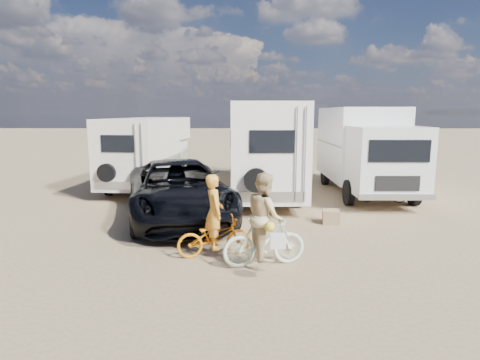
{
  "coord_description": "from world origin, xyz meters",
  "views": [
    {
      "loc": [
        -0.89,
        -8.68,
        3.09
      ],
      "look_at": [
        -1.02,
        1.8,
        1.3
      ],
      "focal_mm": 29.7,
      "sensor_mm": 36.0,
      "label": 1
    }
  ],
  "objects_px": {
    "rv_left": "(148,153)",
    "dark_suv": "(178,190)",
    "rider_man": "(214,220)",
    "cooler": "(228,198)",
    "crate": "(331,217)",
    "rider_woman": "(265,224)",
    "bike_man": "(215,237)",
    "bike_woman": "(264,241)",
    "rv_main": "(262,149)",
    "box_truck": "(366,151)",
    "bike_parked": "(383,191)"
  },
  "relations": [
    {
      "from": "rv_left",
      "to": "dark_suv",
      "type": "bearing_deg",
      "value": -62.01
    },
    {
      "from": "rv_left",
      "to": "rider_man",
      "type": "xyz_separation_m",
      "value": [
        3.35,
        -8.08,
        -0.62
      ]
    },
    {
      "from": "cooler",
      "to": "crate",
      "type": "xyz_separation_m",
      "value": [
        3.01,
        -2.12,
        -0.06
      ]
    },
    {
      "from": "rider_woman",
      "to": "bike_man",
      "type": "bearing_deg",
      "value": 48.55
    },
    {
      "from": "cooler",
      "to": "bike_woman",
      "type": "bearing_deg",
      "value": -103.78
    },
    {
      "from": "rv_main",
      "to": "rider_man",
      "type": "height_order",
      "value": "rv_main"
    },
    {
      "from": "box_truck",
      "to": "rider_man",
      "type": "bearing_deg",
      "value": -128.05
    },
    {
      "from": "rv_main",
      "to": "bike_woman",
      "type": "height_order",
      "value": "rv_main"
    },
    {
      "from": "box_truck",
      "to": "bike_woman",
      "type": "bearing_deg",
      "value": -120.05
    },
    {
      "from": "rv_left",
      "to": "crate",
      "type": "relative_size",
      "value": 13.09
    },
    {
      "from": "cooler",
      "to": "crate",
      "type": "relative_size",
      "value": 1.32
    },
    {
      "from": "crate",
      "to": "bike_man",
      "type": "bearing_deg",
      "value": -139.75
    },
    {
      "from": "rv_left",
      "to": "bike_parked",
      "type": "height_order",
      "value": "rv_left"
    },
    {
      "from": "bike_man",
      "to": "bike_parked",
      "type": "relative_size",
      "value": 1.02
    },
    {
      "from": "box_truck",
      "to": "bike_woman",
      "type": "height_order",
      "value": "box_truck"
    },
    {
      "from": "box_truck",
      "to": "crate",
      "type": "height_order",
      "value": "box_truck"
    },
    {
      "from": "bike_man",
      "to": "rider_woman",
      "type": "distance_m",
      "value": 1.27
    },
    {
      "from": "dark_suv",
      "to": "cooler",
      "type": "relative_size",
      "value": 9.78
    },
    {
      "from": "rv_left",
      "to": "rider_woman",
      "type": "xyz_separation_m",
      "value": [
        4.4,
        -8.64,
        -0.56
      ]
    },
    {
      "from": "bike_man",
      "to": "rider_man",
      "type": "distance_m",
      "value": 0.38
    },
    {
      "from": "rider_woman",
      "to": "cooler",
      "type": "bearing_deg",
      "value": -3.23
    },
    {
      "from": "bike_parked",
      "to": "rider_woman",
      "type": "bearing_deg",
      "value": 152.65
    },
    {
      "from": "dark_suv",
      "to": "bike_parked",
      "type": "height_order",
      "value": "dark_suv"
    },
    {
      "from": "rv_main",
      "to": "crate",
      "type": "distance_m",
      "value": 4.95
    },
    {
      "from": "rv_main",
      "to": "rider_man",
      "type": "xyz_separation_m",
      "value": [
        -1.32,
        -6.98,
        -0.9
      ]
    },
    {
      "from": "bike_man",
      "to": "crate",
      "type": "xyz_separation_m",
      "value": [
        3.09,
        2.62,
        -0.24
      ]
    },
    {
      "from": "rider_man",
      "to": "bike_man",
      "type": "bearing_deg",
      "value": -0.0
    },
    {
      "from": "dark_suv",
      "to": "bike_woman",
      "type": "bearing_deg",
      "value": -73.31
    },
    {
      "from": "bike_woman",
      "to": "rv_main",
      "type": "bearing_deg",
      "value": -15.61
    },
    {
      "from": "rv_main",
      "to": "rv_left",
      "type": "relative_size",
      "value": 1.32
    },
    {
      "from": "bike_parked",
      "to": "cooler",
      "type": "distance_m",
      "value": 5.39
    },
    {
      "from": "rv_main",
      "to": "rider_man",
      "type": "distance_m",
      "value": 7.16
    },
    {
      "from": "cooler",
      "to": "crate",
      "type": "height_order",
      "value": "cooler"
    },
    {
      "from": "dark_suv",
      "to": "rv_main",
      "type": "bearing_deg",
      "value": 39.8
    },
    {
      "from": "rider_man",
      "to": "crate",
      "type": "bearing_deg",
      "value": -65.57
    },
    {
      "from": "crate",
      "to": "rv_left",
      "type": "bearing_deg",
      "value": 139.72
    },
    {
      "from": "rider_woman",
      "to": "cooler",
      "type": "distance_m",
      "value": 5.42
    },
    {
      "from": "bike_woman",
      "to": "box_truck",
      "type": "bearing_deg",
      "value": -43.33
    },
    {
      "from": "rv_main",
      "to": "box_truck",
      "type": "bearing_deg",
      "value": -4.42
    },
    {
      "from": "box_truck",
      "to": "rider_woman",
      "type": "bearing_deg",
      "value": -120.05
    },
    {
      "from": "bike_man",
      "to": "bike_parked",
      "type": "height_order",
      "value": "bike_man"
    },
    {
      "from": "box_truck",
      "to": "bike_man",
      "type": "distance_m",
      "value": 8.65
    },
    {
      "from": "bike_parked",
      "to": "cooler",
      "type": "xyz_separation_m",
      "value": [
        -5.36,
        -0.5,
        -0.17
      ]
    },
    {
      "from": "box_truck",
      "to": "bike_man",
      "type": "height_order",
      "value": "box_truck"
    },
    {
      "from": "bike_man",
      "to": "rv_main",
      "type": "bearing_deg",
      "value": -26.51
    },
    {
      "from": "rider_man",
      "to": "crate",
      "type": "height_order",
      "value": "rider_man"
    },
    {
      "from": "box_truck",
      "to": "bike_man",
      "type": "xyz_separation_m",
      "value": [
        -5.24,
        -6.78,
        -1.21
      ]
    },
    {
      "from": "bike_man",
      "to": "cooler",
      "type": "height_order",
      "value": "bike_man"
    },
    {
      "from": "rider_man",
      "to": "bike_parked",
      "type": "distance_m",
      "value": 7.56
    },
    {
      "from": "dark_suv",
      "to": "cooler",
      "type": "bearing_deg",
      "value": 32.41
    }
  ]
}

